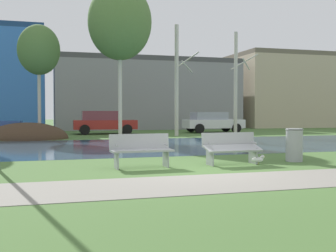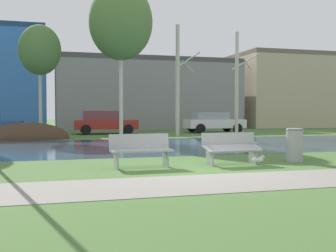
{
  "view_description": "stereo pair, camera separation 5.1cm",
  "coord_description": "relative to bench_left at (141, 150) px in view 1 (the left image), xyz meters",
  "views": [
    {
      "loc": [
        -3.61,
        -9.53,
        1.45
      ],
      "look_at": [
        -0.34,
        1.77,
        1.05
      ],
      "focal_mm": 44.81,
      "sensor_mm": 36.0,
      "label": 1
    },
    {
      "loc": [
        -3.56,
        -9.54,
        1.45
      ],
      "look_at": [
        -0.34,
        1.77,
        1.05
      ],
      "focal_mm": 44.81,
      "sensor_mm": 36.0,
      "label": 2
    }
  ],
  "objects": [
    {
      "name": "trash_bin",
      "position": [
        4.58,
        0.11,
        0.03
      ],
      "size": [
        0.51,
        0.51,
        0.96
      ],
      "color": "#999B9E",
      "rests_on": "ground"
    },
    {
      "name": "soil_mound",
      "position": [
        -3.37,
        12.85,
        -0.47
      ],
      "size": [
        4.32,
        3.53,
        1.75
      ],
      "primitive_type": "ellipsoid",
      "color": "#423021",
      "rests_on": "ground"
    },
    {
      "name": "building_beige_block",
      "position": [
        21.16,
        26.3,
        2.96
      ],
      "size": [
        13.05,
        9.52,
        6.87
      ],
      "color": "#BCAD8E",
      "rests_on": "ground"
    },
    {
      "name": "birch_center_right",
      "position": [
        9.33,
        14.02,
        2.87
      ],
      "size": [
        1.59,
        2.41,
        6.52
      ],
      "color": "beige",
      "rests_on": "ground"
    },
    {
      "name": "birch_center",
      "position": [
        5.17,
        13.41,
        2.9
      ],
      "size": [
        1.5,
        2.34,
        6.63
      ],
      "color": "beige",
      "rests_on": "ground"
    },
    {
      "name": "birch_center_left",
      "position": [
        1.65,
        12.96,
        6.0
      ],
      "size": [
        3.58,
        3.58,
        8.64
      ],
      "color": "beige",
      "rests_on": "ground"
    },
    {
      "name": "birch_left",
      "position": [
        -2.72,
        13.38,
        4.32
      ],
      "size": [
        2.27,
        2.27,
        6.17
      ],
      "color": "#BCB7A8",
      "rests_on": "ground"
    },
    {
      "name": "building_grey_warehouse",
      "position": [
        5.89,
        25.62,
        2.48
      ],
      "size": [
        15.28,
        8.23,
        5.89
      ],
      "color": "gray",
      "rests_on": "ground"
    },
    {
      "name": "parked_hatch_third_white",
      "position": [
        8.68,
        16.51,
        0.28
      ],
      "size": [
        4.07,
        2.23,
        1.41
      ],
      "color": "silver",
      "rests_on": "ground"
    },
    {
      "name": "seagull",
      "position": [
        3.26,
        -0.17,
        -0.34
      ],
      "size": [
        0.42,
        0.16,
        0.25
      ],
      "color": "white",
      "rests_on": "ground"
    },
    {
      "name": "ground_plane",
      "position": [
        1.27,
        8.98,
        -0.47
      ],
      "size": [
        120.0,
        120.0,
        0.0
      ],
      "primitive_type": "plane",
      "color": "#476B33"
    },
    {
      "name": "river_band",
      "position": [
        1.27,
        6.77,
        -0.47
      ],
      "size": [
        80.0,
        8.82,
        0.01
      ],
      "primitive_type": "cube",
      "color": "#33516B",
      "rests_on": "ground"
    },
    {
      "name": "parked_sedan_second_red",
      "position": [
        1.18,
        16.72,
        0.31
      ],
      "size": [
        4.09,
        2.11,
        1.49
      ],
      "color": "maroon",
      "rests_on": "ground"
    },
    {
      "name": "bench_right",
      "position": [
        2.54,
        0.0,
        0.0
      ],
      "size": [
        1.62,
        0.62,
        0.87
      ],
      "color": "#9EA0A3",
      "rests_on": "ground"
    },
    {
      "name": "paved_path_strip",
      "position": [
        1.27,
        -2.69,
        -0.47
      ],
      "size": [
        60.0,
        2.16,
        0.01
      ],
      "primitive_type": "cube",
      "color": "gray",
      "rests_on": "ground"
    },
    {
      "name": "bench_left",
      "position": [
        0.0,
        0.0,
        0.0
      ],
      "size": [
        1.62,
        0.62,
        0.87
      ],
      "color": "#9EA0A3",
      "rests_on": "ground"
    }
  ]
}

